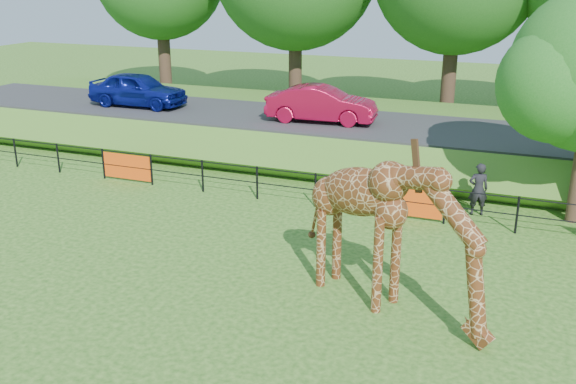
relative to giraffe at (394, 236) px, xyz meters
name	(u,v)px	position (x,y,z in m)	size (l,w,h in m)	color
ground	(188,331)	(-3.66, -2.46, -1.73)	(90.00, 90.00, 0.00)	#215114
giraffe	(394,236)	(0.00, 0.00, 0.00)	(4.85, 0.89, 3.47)	#5A2C12
perimeter_fence	(315,190)	(-3.66, 5.54, -1.18)	(28.07, 0.10, 1.10)	black
embankment	(374,134)	(-3.66, 13.04, -1.08)	(40.00, 9.00, 1.30)	#215114
road	(366,125)	(-3.66, 11.54, -0.37)	(40.00, 5.00, 0.12)	#2C2C2F
car_blue	(138,89)	(-13.87, 11.19, 0.43)	(1.75, 4.36, 1.49)	#121E98
car_red	(321,104)	(-5.37, 11.16, 0.39)	(1.49, 4.28, 1.41)	#B60D35
visitor	(478,189)	(1.14, 6.68, -0.92)	(0.59, 0.39, 1.63)	black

